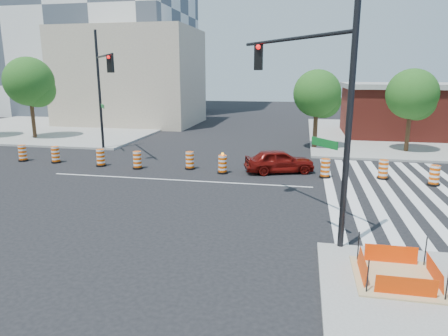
# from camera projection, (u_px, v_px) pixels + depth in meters

# --- Properties ---
(ground) EXTENTS (120.00, 120.00, 0.00)m
(ground) POSITION_uv_depth(u_px,v_px,m) (177.00, 180.00, 20.90)
(ground) COLOR black
(ground) RESTS_ON ground
(sidewalk_ne) EXTENTS (22.00, 22.00, 0.15)m
(sidewalk_ne) POSITION_uv_depth(u_px,v_px,m) (439.00, 137.00, 34.65)
(sidewalk_ne) COLOR gray
(sidewalk_ne) RESTS_ON ground
(sidewalk_nw) EXTENTS (22.00, 22.00, 0.15)m
(sidewalk_nw) POSITION_uv_depth(u_px,v_px,m) (64.00, 126.00, 41.46)
(sidewalk_nw) COLOR gray
(sidewalk_nw) RESTS_ON ground
(crosswalk_east) EXTENTS (6.75, 13.50, 0.01)m
(crosswalk_east) POSITION_uv_depth(u_px,v_px,m) (398.00, 192.00, 18.83)
(crosswalk_east) COLOR silver
(crosswalk_east) RESTS_ON ground
(lane_centerline) EXTENTS (14.00, 0.12, 0.01)m
(lane_centerline) POSITION_uv_depth(u_px,v_px,m) (177.00, 180.00, 20.90)
(lane_centerline) COLOR silver
(lane_centerline) RESTS_ON ground
(excavation_pit) EXTENTS (2.20, 2.20, 0.90)m
(excavation_pit) POSITION_uv_depth(u_px,v_px,m) (397.00, 277.00, 10.56)
(excavation_pit) COLOR tan
(excavation_pit) RESTS_ON ground
(brick_storefront) EXTENTS (16.50, 8.50, 4.60)m
(brick_storefront) POSITION_uv_depth(u_px,v_px,m) (442.00, 111.00, 34.13)
(brick_storefront) COLOR maroon
(brick_storefront) RESTS_ON ground
(beige_midrise) EXTENTS (14.00, 10.00, 10.00)m
(beige_midrise) POSITION_uv_depth(u_px,v_px,m) (132.00, 77.00, 43.00)
(beige_midrise) COLOR tan
(beige_midrise) RESTS_ON ground
(red_coupe) EXTENTS (4.18, 2.75, 1.32)m
(red_coupe) POSITION_uv_depth(u_px,v_px,m) (279.00, 161.00, 22.37)
(red_coupe) COLOR #5E0B08
(red_coupe) RESTS_ON ground
(signal_pole_se) EXTENTS (3.89, 5.15, 8.35)m
(signal_pole_se) POSITION_uv_depth(u_px,v_px,m) (314.00, 84.00, 13.00)
(signal_pole_se) COLOR black
(signal_pole_se) RESTS_ON ground
(signal_pole_nw) EXTENTS (3.77, 5.09, 8.20)m
(signal_pole_nw) POSITION_uv_depth(u_px,v_px,m) (102.00, 80.00, 26.53)
(signal_pole_nw) COLOR black
(signal_pole_nw) RESTS_ON ground
(tree_north_b) EXTENTS (3.98, 3.98, 6.77)m
(tree_north_b) POSITION_uv_depth(u_px,v_px,m) (30.00, 84.00, 32.75)
(tree_north_b) COLOR #382314
(tree_north_b) RESTS_ON ground
(tree_north_c) EXTENTS (3.43, 3.37, 5.74)m
(tree_north_c) POSITION_uv_depth(u_px,v_px,m) (318.00, 96.00, 28.55)
(tree_north_c) COLOR #382314
(tree_north_c) RESTS_ON ground
(tree_north_d) EXTENTS (3.40, 3.40, 5.78)m
(tree_north_d) POSITION_uv_depth(u_px,v_px,m) (412.00, 97.00, 27.07)
(tree_north_d) COLOR #382314
(tree_north_d) RESTS_ON ground
(median_drum_0) EXTENTS (0.60, 0.60, 1.02)m
(median_drum_0) POSITION_uv_depth(u_px,v_px,m) (23.00, 154.00, 25.30)
(median_drum_0) COLOR black
(median_drum_0) RESTS_ON ground
(median_drum_1) EXTENTS (0.60, 0.60, 1.02)m
(median_drum_1) POSITION_uv_depth(u_px,v_px,m) (56.00, 155.00, 24.85)
(median_drum_1) COLOR black
(median_drum_1) RESTS_ON ground
(median_drum_2) EXTENTS (0.60, 0.60, 1.02)m
(median_drum_2) POSITION_uv_depth(u_px,v_px,m) (101.00, 158.00, 23.94)
(median_drum_2) COLOR black
(median_drum_2) RESTS_ON ground
(median_drum_3) EXTENTS (0.60, 0.60, 1.02)m
(median_drum_3) POSITION_uv_depth(u_px,v_px,m) (137.00, 161.00, 23.28)
(median_drum_3) COLOR black
(median_drum_3) RESTS_ON ground
(median_drum_4) EXTENTS (0.60, 0.60, 1.02)m
(median_drum_4) POSITION_uv_depth(u_px,v_px,m) (190.00, 161.00, 23.20)
(median_drum_4) COLOR black
(median_drum_4) RESTS_ON ground
(median_drum_5) EXTENTS (0.60, 0.60, 1.18)m
(median_drum_5) POSITION_uv_depth(u_px,v_px,m) (223.00, 165.00, 22.22)
(median_drum_5) COLOR black
(median_drum_5) RESTS_ON ground
(median_drum_6) EXTENTS (0.60, 0.60, 1.02)m
(median_drum_6) POSITION_uv_depth(u_px,v_px,m) (269.00, 164.00, 22.35)
(median_drum_6) COLOR black
(median_drum_6) RESTS_ON ground
(median_drum_7) EXTENTS (0.60, 0.60, 1.02)m
(median_drum_7) POSITION_uv_depth(u_px,v_px,m) (325.00, 169.00, 21.29)
(median_drum_7) COLOR black
(median_drum_7) RESTS_ON ground
(median_drum_8) EXTENTS (0.60, 0.60, 1.02)m
(median_drum_8) POSITION_uv_depth(u_px,v_px,m) (383.00, 170.00, 21.02)
(median_drum_8) COLOR black
(median_drum_8) RESTS_ON ground
(median_drum_9) EXTENTS (0.60, 0.60, 1.02)m
(median_drum_9) POSITION_uv_depth(u_px,v_px,m) (434.00, 176.00, 19.81)
(median_drum_9) COLOR black
(median_drum_9) RESTS_ON ground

